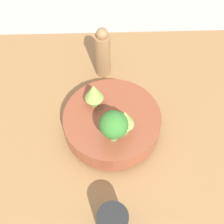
{
  "coord_description": "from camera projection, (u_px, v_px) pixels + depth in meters",
  "views": [
    {
      "loc": [
        0.01,
        0.48,
        0.77
      ],
      "look_at": [
        -0.01,
        0.03,
        0.12
      ],
      "focal_mm": 50.0,
      "sensor_mm": 36.0,
      "label": 1
    }
  ],
  "objects": [
    {
      "name": "table",
      "position": [
        109.0,
        125.0,
        0.89
      ],
      "size": [
        0.99,
        0.75,
        0.03
      ],
      "color": "#9E7042",
      "rests_on": "ground_plane"
    },
    {
      "name": "pepper_mill",
      "position": [
        103.0,
        53.0,
        0.92
      ],
      "size": [
        0.05,
        0.05,
        0.17
      ],
      "color": "#997047",
      "rests_on": "table"
    },
    {
      "name": "romanesco_piece_near",
      "position": [
        94.0,
        93.0,
        0.79
      ],
      "size": [
        0.05,
        0.05,
        0.07
      ],
      "color": "#609347",
      "rests_on": "bowl"
    },
    {
      "name": "ground_plane",
      "position": [
        109.0,
        128.0,
        0.9
      ],
      "size": [
        6.0,
        6.0,
        0.0
      ],
      "primitive_type": "plane",
      "color": "#ADA89E"
    },
    {
      "name": "bowl",
      "position": [
        112.0,
        123.0,
        0.83
      ],
      "size": [
        0.26,
        0.26,
        0.07
      ],
      "color": "brown",
      "rests_on": "table"
    },
    {
      "name": "romanesco_piece_far",
      "position": [
        124.0,
        119.0,
        0.74
      ],
      "size": [
        0.05,
        0.05,
        0.08
      ],
      "color": "#6BA34C",
      "rests_on": "bowl"
    },
    {
      "name": "broccoli_floret_back",
      "position": [
        114.0,
        125.0,
        0.72
      ],
      "size": [
        0.07,
        0.07,
        0.09
      ],
      "color": "#7AB256",
      "rests_on": "bowl"
    },
    {
      "name": "cup",
      "position": [
        113.0,
        223.0,
        0.67
      ],
      "size": [
        0.07,
        0.07,
        0.09
      ],
      "color": "black",
      "rests_on": "table"
    }
  ]
}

